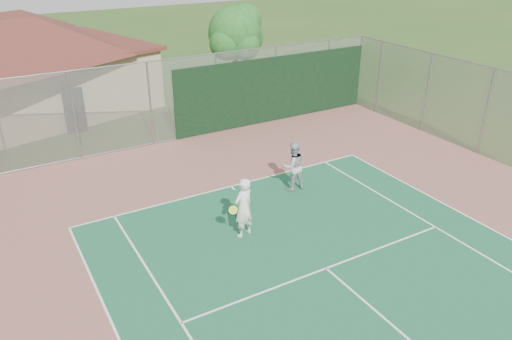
{
  "coord_description": "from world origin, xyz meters",
  "views": [
    {
      "loc": [
        -7.02,
        -2.03,
        8.02
      ],
      "look_at": [
        0.02,
        10.15,
        1.36
      ],
      "focal_mm": 35.0,
      "sensor_mm": 36.0,
      "label": 1
    }
  ],
  "objects_px": {
    "tree": "(236,35)",
    "player_white_front": "(243,208)",
    "clubhouse": "(8,58)",
    "player_grey_back": "(293,167)"
  },
  "relations": [
    {
      "from": "tree",
      "to": "player_white_front",
      "type": "distance_m",
      "value": 15.25
    },
    {
      "from": "clubhouse",
      "to": "player_grey_back",
      "type": "distance_m",
      "value": 15.2
    },
    {
      "from": "tree",
      "to": "player_white_front",
      "type": "relative_size",
      "value": 2.59
    },
    {
      "from": "clubhouse",
      "to": "tree",
      "type": "relative_size",
      "value": 3.1
    },
    {
      "from": "tree",
      "to": "player_grey_back",
      "type": "height_order",
      "value": "tree"
    },
    {
      "from": "clubhouse",
      "to": "player_grey_back",
      "type": "relative_size",
      "value": 8.49
    },
    {
      "from": "clubhouse",
      "to": "player_white_front",
      "type": "height_order",
      "value": "clubhouse"
    },
    {
      "from": "player_grey_back",
      "to": "clubhouse",
      "type": "bearing_deg",
      "value": -57.23
    },
    {
      "from": "clubhouse",
      "to": "tree",
      "type": "height_order",
      "value": "clubhouse"
    },
    {
      "from": "player_white_front",
      "to": "player_grey_back",
      "type": "distance_m",
      "value": 3.37
    }
  ]
}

